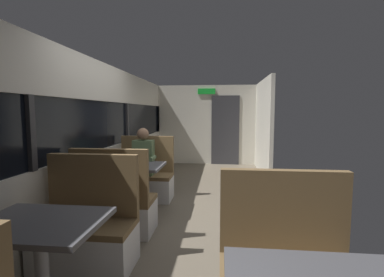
% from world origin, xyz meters
% --- Properties ---
extents(ground_plane, '(3.30, 9.20, 0.02)m').
position_xyz_m(ground_plane, '(0.00, 0.00, -0.01)').
color(ground_plane, '#665B4C').
extents(carriage_window_panel_left, '(0.09, 8.48, 2.30)m').
position_xyz_m(carriage_window_panel_left, '(-1.45, 0.00, 1.11)').
color(carriage_window_panel_left, beige).
rests_on(carriage_window_panel_left, ground_plane).
extents(carriage_end_bulkhead, '(2.90, 0.11, 2.30)m').
position_xyz_m(carriage_end_bulkhead, '(0.06, 4.19, 1.14)').
color(carriage_end_bulkhead, beige).
rests_on(carriage_end_bulkhead, ground_plane).
extents(carriage_aisle_panel_right, '(0.08, 2.40, 2.30)m').
position_xyz_m(carriage_aisle_panel_right, '(1.45, 3.00, 1.15)').
color(carriage_aisle_panel_right, beige).
rests_on(carriage_aisle_panel_right, ground_plane).
extents(dining_table_near_window, '(0.90, 0.70, 0.74)m').
position_xyz_m(dining_table_near_window, '(-0.89, -2.09, 0.64)').
color(dining_table_near_window, '#9E9EA3').
rests_on(dining_table_near_window, ground_plane).
extents(bench_near_window_facing_entry, '(0.95, 0.50, 1.10)m').
position_xyz_m(bench_near_window_facing_entry, '(-0.89, -1.39, 0.33)').
color(bench_near_window_facing_entry, silver).
rests_on(bench_near_window_facing_entry, ground_plane).
extents(dining_table_mid_window, '(0.90, 0.70, 0.74)m').
position_xyz_m(dining_table_mid_window, '(-0.89, 0.06, 0.64)').
color(dining_table_mid_window, '#9E9EA3').
rests_on(dining_table_mid_window, ground_plane).
extents(bench_mid_window_facing_end, '(0.95, 0.50, 1.10)m').
position_xyz_m(bench_mid_window_facing_end, '(-0.89, -0.64, 0.33)').
color(bench_mid_window_facing_end, silver).
rests_on(bench_mid_window_facing_end, ground_plane).
extents(bench_mid_window_facing_entry, '(0.95, 0.50, 1.10)m').
position_xyz_m(bench_mid_window_facing_entry, '(-0.89, 0.76, 0.33)').
color(bench_mid_window_facing_entry, silver).
rests_on(bench_mid_window_facing_entry, ground_plane).
extents(seated_passenger, '(0.47, 0.55, 1.26)m').
position_xyz_m(seated_passenger, '(-0.89, 0.69, 0.54)').
color(seated_passenger, '#26262D').
rests_on(seated_passenger, ground_plane).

